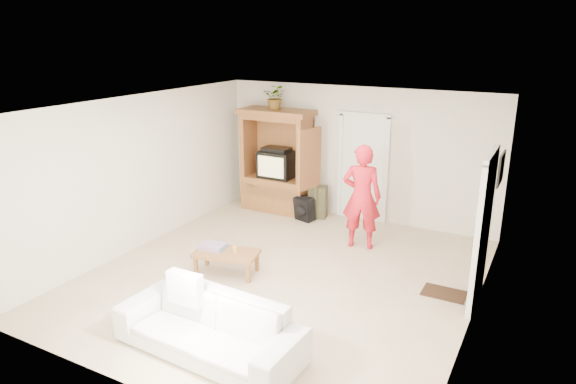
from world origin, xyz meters
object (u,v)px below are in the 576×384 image
object	(u,v)px
man	(362,197)
sofa	(209,327)
armoire	(278,168)
coffee_table	(226,255)

from	to	relation	value
man	sofa	xyz separation A→B (m)	(-0.44, -3.74, -0.58)
sofa	armoire	bearing A→B (deg)	113.48
sofa	coffee_table	distance (m)	2.04
armoire	sofa	distance (m)	5.12
armoire	sofa	world-z (taller)	armoire
man	coffee_table	bearing A→B (deg)	41.50
man	sofa	distance (m)	3.81
armoire	man	world-z (taller)	armoire
armoire	man	xyz separation A→B (m)	(2.21, -1.03, -0.00)
armoire	coffee_table	world-z (taller)	armoire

